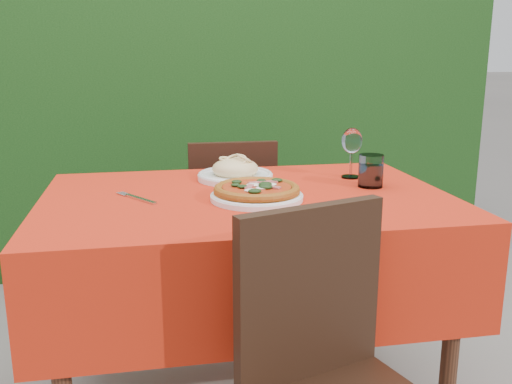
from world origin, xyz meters
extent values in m
cube|color=black|center=(0.00, 1.55, 0.80)|extent=(3.20, 0.55, 1.60)
cube|color=#4B2918|center=(0.00, 0.00, 0.72)|extent=(1.20, 0.80, 0.04)
cylinder|color=#4B2918|center=(0.54, -0.34, 0.35)|extent=(0.05, 0.05, 0.70)
cylinder|color=#4B2918|center=(-0.54, 0.34, 0.35)|extent=(0.05, 0.05, 0.70)
cylinder|color=#4B2918|center=(0.54, 0.34, 0.35)|extent=(0.05, 0.05, 0.70)
cube|color=red|center=(0.00, 0.00, 0.59)|extent=(1.26, 0.86, 0.32)
cube|color=black|center=(0.06, -0.52, 0.64)|extent=(0.38, 0.15, 0.42)
cube|color=black|center=(0.05, 0.77, 0.40)|extent=(0.38, 0.38, 0.04)
cube|color=black|center=(0.05, 0.60, 0.62)|extent=(0.37, 0.04, 0.41)
cylinder|color=black|center=(0.21, 0.92, 0.19)|extent=(0.03, 0.03, 0.38)
cylinder|color=black|center=(-0.11, 0.93, 0.19)|extent=(0.03, 0.03, 0.38)
cylinder|color=black|center=(0.21, 0.61, 0.19)|extent=(0.03, 0.03, 0.38)
cylinder|color=black|center=(-0.11, 0.61, 0.19)|extent=(0.03, 0.03, 0.38)
cylinder|color=white|center=(0.02, -0.07, 0.76)|extent=(0.28, 0.28, 0.02)
cylinder|color=#B96D19|center=(0.02, -0.07, 0.77)|extent=(0.28, 0.28, 0.02)
cylinder|color=#9A2609|center=(0.02, -0.07, 0.79)|extent=(0.23, 0.23, 0.01)
cylinder|color=white|center=(0.00, 0.23, 0.76)|extent=(0.26, 0.26, 0.02)
ellipsoid|color=beige|center=(0.00, 0.23, 0.79)|extent=(0.17, 0.17, 0.07)
cylinder|color=silver|center=(0.42, 0.03, 0.80)|extent=(0.08, 0.08, 0.11)
cylinder|color=#93B4C7|center=(0.42, 0.03, 0.79)|extent=(0.07, 0.07, 0.08)
cylinder|color=silver|center=(0.41, 0.18, 0.75)|extent=(0.06, 0.06, 0.01)
cylinder|color=silver|center=(0.41, 0.18, 0.80)|extent=(0.01, 0.01, 0.09)
ellipsoid|color=silver|center=(0.41, 0.18, 0.88)|extent=(0.07, 0.07, 0.09)
cube|color=silver|center=(-0.33, 0.00, 0.75)|extent=(0.14, 0.18, 0.01)
camera|label=1|loc=(-0.29, -1.70, 1.18)|focal=40.00mm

